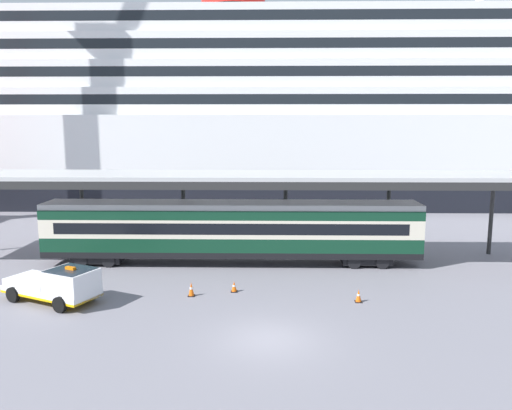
{
  "coord_description": "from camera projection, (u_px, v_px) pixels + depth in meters",
  "views": [
    {
      "loc": [
        -0.15,
        -20.03,
        9.03
      ],
      "look_at": [
        -0.72,
        8.3,
        4.5
      ],
      "focal_mm": 34.76,
      "sensor_mm": 36.0,
      "label": 1
    }
  ],
  "objects": [
    {
      "name": "platform_canopy",
      "position": [
        232.0,
        178.0,
        32.46
      ],
      "size": [
        43.62,
        5.46,
        5.94
      ],
      "color": "#B7B7B7",
      "rests_on": "ground"
    },
    {
      "name": "service_truck",
      "position": [
        58.0,
        284.0,
        25.48
      ],
      "size": [
        5.57,
        4.01,
        2.02
      ],
      "color": "white",
      "rests_on": "ground"
    },
    {
      "name": "traffic_cone_near",
      "position": [
        191.0,
        289.0,
        26.52
      ],
      "size": [
        0.36,
        0.36,
        0.77
      ],
      "color": "black",
      "rests_on": "ground"
    },
    {
      "name": "train_carriage",
      "position": [
        232.0,
        229.0,
        32.57
      ],
      "size": [
        24.43,
        2.81,
        4.11
      ],
      "color": "black",
      "rests_on": "ground"
    },
    {
      "name": "ground_plane",
      "position": [
        269.0,
        339.0,
        21.2
      ],
      "size": [
        400.0,
        400.0,
        0.0
      ],
      "primitive_type": "plane",
      "color": "slate"
    },
    {
      "name": "traffic_cone_far",
      "position": [
        359.0,
        296.0,
        25.62
      ],
      "size": [
        0.36,
        0.36,
        0.68
      ],
      "color": "black",
      "rests_on": "ground"
    },
    {
      "name": "cruise_ship",
      "position": [
        135.0,
        117.0,
        62.64
      ],
      "size": [
        151.59,
        23.83,
        32.29
      ],
      "color": "black",
      "rests_on": "ground"
    },
    {
      "name": "traffic_cone_mid",
      "position": [
        234.0,
        287.0,
        27.22
      ],
      "size": [
        0.36,
        0.36,
        0.6
      ],
      "color": "black",
      "rests_on": "ground"
    }
  ]
}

